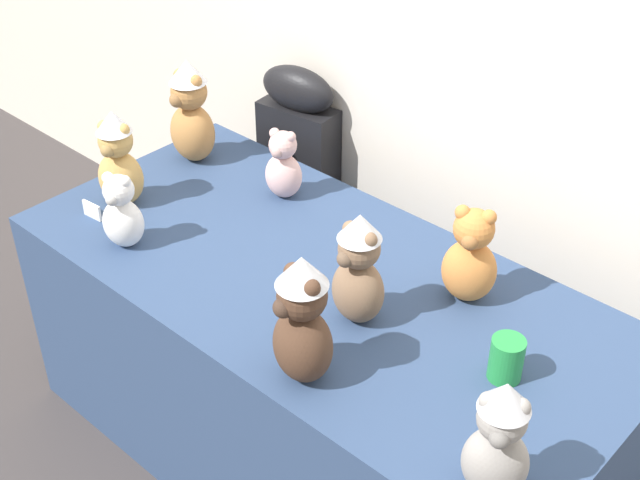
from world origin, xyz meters
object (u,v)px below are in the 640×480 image
object	(u,v)px
teddy_bear_snow	(122,213)
party_cup_green	(506,359)
teddy_bear_ash	(498,441)
instrument_case	(299,190)
teddy_bear_honey	(118,159)
display_table	(320,372)
teddy_bear_mocha	(358,270)
teddy_bear_cocoa	(302,321)
teddy_bear_blush	(283,166)
teddy_bear_ginger	(470,258)
teddy_bear_caramel	(191,112)

from	to	relation	value
teddy_bear_snow	party_cup_green	distance (m)	1.11
teddy_bear_ash	party_cup_green	xyz separation A→B (m)	(-0.16, 0.30, -0.09)
teddy_bear_ash	party_cup_green	size ratio (longest dim) A/B	2.68
instrument_case	teddy_bear_honey	size ratio (longest dim) A/B	3.11
display_table	teddy_bear_snow	xyz separation A→B (m)	(-0.51, -0.26, 0.46)
teddy_bear_mocha	teddy_bear_cocoa	bearing A→B (deg)	-74.50
teddy_bear_cocoa	teddy_bear_blush	xyz separation A→B (m)	(-0.59, 0.54, -0.06)
teddy_bear_cocoa	teddy_bear_ginger	distance (m)	0.51
instrument_case	teddy_bear_blush	size ratio (longest dim) A/B	4.22
teddy_bear_mocha	teddy_bear_caramel	world-z (taller)	teddy_bear_caramel
teddy_bear_cocoa	teddy_bear_caramel	bearing A→B (deg)	165.98
teddy_bear_blush	party_cup_green	distance (m)	0.96
teddy_bear_honey	teddy_bear_cocoa	world-z (taller)	teddy_bear_cocoa
teddy_bear_blush	teddy_bear_snow	bearing A→B (deg)	-123.54
party_cup_green	teddy_bear_honey	bearing A→B (deg)	-174.08
display_table	teddy_bear_honey	bearing A→B (deg)	-169.65
display_table	party_cup_green	world-z (taller)	party_cup_green
teddy_bear_snow	party_cup_green	size ratio (longest dim) A/B	2.10
teddy_bear_honey	teddy_bear_snow	xyz separation A→B (m)	(0.18, -0.13, -0.04)
teddy_bear_snow	teddy_bear_caramel	world-z (taller)	teddy_bear_caramel
teddy_bear_mocha	teddy_bear_snow	bearing A→B (deg)	-158.57
instrument_case	teddy_bear_ash	xyz separation A→B (m)	(1.33, -0.83, 0.36)
instrument_case	teddy_bear_mocha	bearing A→B (deg)	-44.34
teddy_bear_cocoa	party_cup_green	distance (m)	0.48
teddy_bear_blush	teddy_bear_mocha	bearing A→B (deg)	-45.01
display_table	teddy_bear_snow	size ratio (longest dim) A/B	7.58
instrument_case	teddy_bear_ginger	distance (m)	1.06
display_table	teddy_bear_blush	world-z (taller)	teddy_bear_blush
teddy_bear_blush	teddy_bear_ash	size ratio (longest dim) A/B	0.77
party_cup_green	teddy_bear_cocoa	bearing A→B (deg)	-138.04
instrument_case	teddy_bear_ginger	world-z (taller)	teddy_bear_ginger
teddy_bear_blush	party_cup_green	bearing A→B (deg)	-30.16
teddy_bear_snow	party_cup_green	world-z (taller)	teddy_bear_snow
display_table	teddy_bear_mocha	world-z (taller)	teddy_bear_mocha
teddy_bear_caramel	teddy_bear_snow	bearing A→B (deg)	-62.69
teddy_bear_ginger	party_cup_green	bearing A→B (deg)	-61.04
display_table	teddy_bear_mocha	distance (m)	0.54
instrument_case	teddy_bear_cocoa	size ratio (longest dim) A/B	2.79
instrument_case	teddy_bear_cocoa	distance (m)	1.24
display_table	teddy_bear_honey	distance (m)	0.86
display_table	teddy_bear_snow	world-z (taller)	teddy_bear_snow
instrument_case	teddy_bear_honey	distance (m)	0.77
teddy_bear_cocoa	teddy_bear_caramel	xyz separation A→B (m)	(-0.96, 0.50, 0.00)
teddy_bear_cocoa	teddy_bear_snow	world-z (taller)	teddy_bear_cocoa
teddy_bear_snow	teddy_bear_mocha	world-z (taller)	teddy_bear_mocha
teddy_bear_cocoa	party_cup_green	world-z (taller)	teddy_bear_cocoa
teddy_bear_mocha	teddy_bear_blush	distance (m)	0.62
teddy_bear_snow	teddy_bear_mocha	distance (m)	0.72
teddy_bear_ginger	teddy_bear_caramel	size ratio (longest dim) A/B	0.80
teddy_bear_cocoa	teddy_bear_ash	xyz separation A→B (m)	(0.51, 0.01, -0.02)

